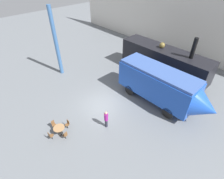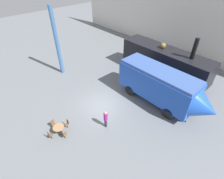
{
  "view_description": "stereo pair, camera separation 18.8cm",
  "coord_description": "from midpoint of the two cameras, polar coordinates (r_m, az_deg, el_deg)",
  "views": [
    {
      "loc": [
        10.2,
        -8.2,
        11.87
      ],
      "look_at": [
        0.5,
        1.0,
        1.6
      ],
      "focal_mm": 28.0,
      "sensor_mm": 36.0,
      "label": 1
    },
    {
      "loc": [
        10.33,
        -8.06,
        11.87
      ],
      "look_at": [
        0.5,
        1.0,
        1.6
      ],
      "focal_mm": 28.0,
      "sensor_mm": 36.0,
      "label": 2
    }
  ],
  "objects": [
    {
      "name": "cafe_table_near",
      "position": [
        15.34,
        -16.68,
        -12.03
      ],
      "size": [
        0.92,
        0.92,
        0.72
      ],
      "color": "black",
      "rests_on": "ground_plane"
    },
    {
      "name": "cafe_chair_0",
      "position": [
        15.93,
        -18.3,
        -10.52
      ],
      "size": [
        0.36,
        0.36,
        0.87
      ],
      "rotation": [
        0.0,
        0.0,
        6.36
      ],
      "color": "black",
      "rests_on": "ground_plane"
    },
    {
      "name": "ground_plane",
      "position": [
        17.67,
        -3.19,
        -4.74
      ],
      "size": [
        80.0,
        80.0,
        0.0
      ],
      "primitive_type": "plane",
      "color": "slate"
    },
    {
      "name": "visitor_person",
      "position": [
        14.93,
        -1.72,
        -9.48
      ],
      "size": [
        0.34,
        0.34,
        1.74
      ],
      "color": "#262633",
      "rests_on": "ground_plane"
    },
    {
      "name": "cafe_chair_1",
      "position": [
        15.2,
        -19.28,
        -13.8
      ],
      "size": [
        0.36,
        0.36,
        0.87
      ],
      "rotation": [
        0.0,
        0.0,
        7.93
      ],
      "color": "black",
      "rests_on": "ground_plane"
    },
    {
      "name": "steam_locomotive",
      "position": [
        21.67,
        17.0,
        9.11
      ],
      "size": [
        10.85,
        2.62,
        5.63
      ],
      "color": "black",
      "rests_on": "ground_plane"
    },
    {
      "name": "backdrop_wall",
      "position": [
        27.2,
        24.67,
        18.65
      ],
      "size": [
        44.0,
        0.15,
        9.0
      ],
      "color": "silver",
      "rests_on": "ground_plane"
    },
    {
      "name": "cafe_chair_2",
      "position": [
        14.89,
        -14.82,
        -13.99
      ],
      "size": [
        0.36,
        0.36,
        0.87
      ],
      "rotation": [
        0.0,
        0.0,
        9.5
      ],
      "color": "black",
      "rests_on": "ground_plane"
    },
    {
      "name": "support_pillar",
      "position": [
        21.58,
        -17.3,
        14.49
      ],
      "size": [
        0.44,
        0.44,
        8.0
      ],
      "color": "#386093",
      "rests_on": "ground_plane"
    },
    {
      "name": "streamlined_locomotive",
      "position": [
        17.11,
        16.84,
        0.97
      ],
      "size": [
        9.49,
        2.66,
        3.61
      ],
      "color": "blue",
      "rests_on": "ground_plane"
    },
    {
      "name": "cafe_chair_3",
      "position": [
        15.63,
        -14.08,
        -10.63
      ],
      "size": [
        0.36,
        0.36,
        0.87
      ],
      "rotation": [
        0.0,
        0.0,
        11.07
      ],
      "color": "black",
      "rests_on": "ground_plane"
    }
  ]
}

